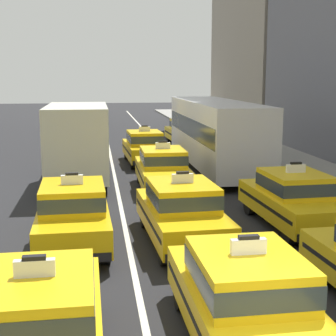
% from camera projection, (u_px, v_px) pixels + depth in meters
% --- Properties ---
extents(lane_stripe_left_center, '(0.14, 80.00, 0.01)m').
position_uv_depth(lane_stripe_left_center, '(112.00, 164.00, 25.74)').
color(lane_stripe_left_center, silver).
rests_on(lane_stripe_left_center, ground).
extents(lane_stripe_center_right, '(0.14, 80.00, 0.01)m').
position_uv_depth(lane_stripe_center_right, '(175.00, 163.00, 26.18)').
color(lane_stripe_center_right, silver).
rests_on(lane_stripe_center_right, ground).
extents(sidewalk_curb, '(4.00, 90.00, 0.15)m').
position_uv_depth(sidewalk_curb, '(321.00, 177.00, 22.07)').
color(sidewalk_curb, gray).
rests_on(sidewalk_curb, ground).
extents(taxi_left_nearest, '(1.87, 4.58, 1.96)m').
position_uv_depth(taxi_left_nearest, '(38.00, 325.00, 7.30)').
color(taxi_left_nearest, black).
rests_on(taxi_left_nearest, ground).
extents(taxi_left_second, '(1.93, 4.61, 1.96)m').
position_uv_depth(taxi_left_second, '(73.00, 213.00, 13.30)').
color(taxi_left_second, black).
rests_on(taxi_left_second, ground).
extents(box_truck_left_third, '(2.30, 6.96, 3.27)m').
position_uv_depth(box_truck_left_third, '(78.00, 141.00, 20.76)').
color(box_truck_left_third, black).
rests_on(box_truck_left_third, ground).
extents(taxi_left_fourth, '(1.82, 4.56, 1.96)m').
position_uv_depth(taxi_left_fourth, '(83.00, 142.00, 27.46)').
color(taxi_left_fourth, black).
rests_on(taxi_left_fourth, ground).
extents(taxi_center_nearest, '(1.88, 4.58, 1.96)m').
position_uv_depth(taxi_center_nearest, '(245.00, 298.00, 8.20)').
color(taxi_center_nearest, black).
rests_on(taxi_center_nearest, ground).
extents(taxi_center_second, '(2.02, 4.64, 1.96)m').
position_uv_depth(taxi_center_second, '(182.00, 211.00, 13.47)').
color(taxi_center_second, black).
rests_on(taxi_center_second, ground).
extents(taxi_center_third, '(1.85, 4.57, 1.96)m').
position_uv_depth(taxi_center_third, '(163.00, 168.00, 19.67)').
color(taxi_center_third, black).
rests_on(taxi_center_third, ground).
extents(taxi_center_fourth, '(1.99, 4.63, 1.96)m').
position_uv_depth(taxi_center_fourth, '(144.00, 147.00, 25.78)').
color(taxi_center_fourth, black).
rests_on(taxi_center_fourth, ground).
extents(taxi_right_second, '(1.99, 4.63, 1.96)m').
position_uv_depth(taxi_right_second, '(293.00, 198.00, 14.90)').
color(taxi_right_second, black).
rests_on(taxi_right_second, ground).
extents(bus_right_third, '(2.56, 11.21, 3.22)m').
position_uv_depth(bus_right_third, '(215.00, 131.00, 24.35)').
color(bus_right_third, black).
rests_on(bus_right_third, ground).
extents(taxi_right_fourth, '(1.97, 4.62, 1.96)m').
position_uv_depth(taxi_right_fourth, '(184.00, 131.00, 32.83)').
color(taxi_right_fourth, black).
rests_on(taxi_right_fourth, ground).
extents(pedestrian_mid_block, '(0.36, 0.24, 1.53)m').
position_uv_depth(pedestrian_mid_block, '(270.00, 148.00, 24.86)').
color(pedestrian_mid_block, '#23232D').
rests_on(pedestrian_mid_block, sidewalk_curb).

